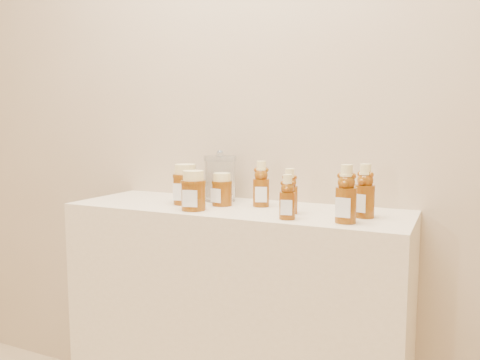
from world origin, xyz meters
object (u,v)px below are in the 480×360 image
at_px(honey_jar_left, 185,184).
at_px(glass_canister, 220,176).
at_px(bear_bottle_back_left, 261,181).
at_px(display_table, 235,329).
at_px(bear_bottle_front_left, 287,194).

bearing_deg(honey_jar_left, glass_canister, 49.91).
relative_size(bear_bottle_back_left, glass_canister, 0.97).
bearing_deg(bear_bottle_back_left, display_table, -169.32).
distance_m(bear_bottle_back_left, glass_canister, 0.19).
height_order(bear_bottle_front_left, glass_canister, glass_canister).
bearing_deg(bear_bottle_front_left, bear_bottle_back_left, 119.27).
bearing_deg(display_table, glass_canister, 138.02).
distance_m(bear_bottle_front_left, honey_jar_left, 0.44).
bearing_deg(bear_bottle_back_left, glass_canister, 143.71).
bearing_deg(honey_jar_left, display_table, 0.06).
distance_m(display_table, glass_canister, 0.56).
height_order(honey_jar_left, glass_canister, glass_canister).
distance_m(bear_bottle_back_left, bear_bottle_front_left, 0.24).
bearing_deg(glass_canister, bear_bottle_back_left, -14.53).
bearing_deg(glass_canister, display_table, -41.98).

